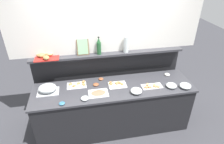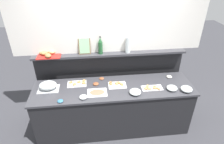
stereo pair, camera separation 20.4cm
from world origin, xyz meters
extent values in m
plane|color=#38383D|center=(0.00, 0.60, 0.00)|extent=(12.00, 12.00, 0.00)
cube|color=black|center=(0.00, 0.00, 0.44)|extent=(2.67, 0.68, 0.87)
cube|color=#38383D|center=(0.00, 0.00, 0.89)|extent=(2.71, 0.72, 0.03)
cube|color=black|center=(0.00, 0.54, 0.64)|extent=(2.75, 0.08, 1.28)
cube|color=#38383D|center=(0.00, 0.49, 1.30)|extent=(2.75, 0.22, 0.04)
cube|color=white|center=(0.00, 0.56, 1.96)|extent=(3.35, 0.08, 1.28)
cube|color=white|center=(0.64, -0.10, 0.91)|extent=(0.35, 0.16, 0.01)
cube|color=tan|center=(0.68, -0.09, 0.92)|extent=(0.06, 0.07, 0.01)
cube|color=#D1664C|center=(0.68, -0.09, 0.93)|extent=(0.06, 0.07, 0.01)
cube|color=tan|center=(0.68, -0.09, 0.94)|extent=(0.06, 0.07, 0.01)
cube|color=tan|center=(0.58, -0.14, 0.92)|extent=(0.06, 0.04, 0.01)
cube|color=#D1664C|center=(0.58, -0.14, 0.93)|extent=(0.06, 0.04, 0.01)
cube|color=tan|center=(0.58, -0.14, 0.94)|extent=(0.06, 0.04, 0.01)
cube|color=tan|center=(0.73, -0.15, 0.92)|extent=(0.07, 0.06, 0.01)
cube|color=#D1664C|center=(0.73, -0.15, 0.93)|extent=(0.07, 0.06, 0.01)
cube|color=tan|center=(0.73, -0.15, 0.94)|extent=(0.07, 0.06, 0.01)
cube|color=tan|center=(0.57, -0.07, 0.92)|extent=(0.06, 0.07, 0.01)
cube|color=#D1664C|center=(0.57, -0.07, 0.93)|extent=(0.06, 0.07, 0.01)
cube|color=tan|center=(0.57, -0.07, 0.94)|extent=(0.06, 0.07, 0.01)
cube|color=tan|center=(0.52, -0.13, 0.92)|extent=(0.07, 0.07, 0.01)
cube|color=#D1664C|center=(0.52, -0.13, 0.93)|extent=(0.07, 0.07, 0.01)
cube|color=tan|center=(0.52, -0.13, 0.94)|extent=(0.07, 0.07, 0.01)
cube|color=tan|center=(0.67, -0.13, 0.92)|extent=(0.07, 0.06, 0.01)
cube|color=#D1664C|center=(0.67, -0.13, 0.93)|extent=(0.07, 0.06, 0.01)
cube|color=tan|center=(0.67, -0.13, 0.94)|extent=(0.07, 0.06, 0.01)
cube|color=white|center=(0.07, 0.05, 0.91)|extent=(0.30, 0.21, 0.01)
cube|color=#AD7A47|center=(0.15, 0.04, 0.92)|extent=(0.05, 0.06, 0.01)
cube|color=#E5C666|center=(0.15, 0.04, 0.93)|extent=(0.05, 0.06, 0.01)
cube|color=#AD7A47|center=(0.15, 0.04, 0.94)|extent=(0.05, 0.06, 0.01)
cube|color=#AD7A47|center=(-0.03, 0.07, 0.92)|extent=(0.06, 0.07, 0.01)
cube|color=#E5C666|center=(-0.03, 0.07, 0.93)|extent=(0.06, 0.07, 0.01)
cube|color=#AD7A47|center=(-0.03, 0.07, 0.94)|extent=(0.06, 0.07, 0.01)
cube|color=#AD7A47|center=(0.10, 0.09, 0.92)|extent=(0.07, 0.07, 0.01)
cube|color=#E5C666|center=(0.10, 0.09, 0.93)|extent=(0.07, 0.07, 0.01)
cube|color=#AD7A47|center=(0.10, 0.09, 0.94)|extent=(0.07, 0.07, 0.01)
cube|color=#AD7A47|center=(0.06, 0.07, 0.92)|extent=(0.06, 0.07, 0.01)
cube|color=#E5C666|center=(0.06, 0.07, 0.93)|extent=(0.06, 0.07, 0.01)
cube|color=#AD7A47|center=(0.06, 0.07, 0.94)|extent=(0.06, 0.07, 0.01)
cube|color=#AD7A47|center=(-0.04, 0.11, 0.92)|extent=(0.06, 0.07, 0.01)
cube|color=#E5C666|center=(-0.04, 0.11, 0.93)|extent=(0.06, 0.07, 0.01)
cube|color=#AD7A47|center=(-0.04, 0.11, 0.94)|extent=(0.06, 0.07, 0.01)
cube|color=white|center=(-0.62, 0.16, 0.91)|extent=(0.32, 0.20, 0.01)
cube|color=#AD7A47|center=(-0.58, 0.19, 0.92)|extent=(0.07, 0.05, 0.01)
cube|color=#E5C666|center=(-0.58, 0.19, 0.93)|extent=(0.07, 0.05, 0.01)
cube|color=#AD7A47|center=(-0.58, 0.19, 0.94)|extent=(0.07, 0.05, 0.01)
cube|color=#AD7A47|center=(-0.72, 0.20, 0.92)|extent=(0.07, 0.06, 0.01)
cube|color=#E5C666|center=(-0.72, 0.20, 0.93)|extent=(0.07, 0.06, 0.01)
cube|color=#AD7A47|center=(-0.72, 0.20, 0.94)|extent=(0.07, 0.06, 0.01)
cube|color=#AD7A47|center=(-0.50, 0.14, 0.92)|extent=(0.07, 0.07, 0.01)
cube|color=#E5C666|center=(-0.50, 0.14, 0.93)|extent=(0.07, 0.07, 0.01)
cube|color=#AD7A47|center=(-0.50, 0.14, 0.94)|extent=(0.07, 0.07, 0.01)
cube|color=#AD7A47|center=(-0.66, 0.13, 0.92)|extent=(0.07, 0.07, 0.01)
cube|color=#E5C666|center=(-0.66, 0.13, 0.93)|extent=(0.07, 0.07, 0.01)
cube|color=#AD7A47|center=(-0.66, 0.13, 0.94)|extent=(0.07, 0.07, 0.01)
cube|color=#AD7A47|center=(-0.49, 0.22, 0.92)|extent=(0.06, 0.07, 0.01)
cube|color=#E5C666|center=(-0.49, 0.22, 0.93)|extent=(0.06, 0.07, 0.01)
cube|color=#AD7A47|center=(-0.49, 0.22, 0.94)|extent=(0.06, 0.07, 0.01)
cube|color=white|center=(-0.28, -0.13, 0.91)|extent=(0.31, 0.23, 0.01)
ellipsoid|color=#D1664C|center=(-0.28, -0.13, 0.92)|extent=(0.24, 0.16, 0.01)
cube|color=#B7BABF|center=(-1.07, 0.06, 0.91)|extent=(0.34, 0.24, 0.01)
ellipsoid|color=silver|center=(-1.07, 0.06, 0.99)|extent=(0.29, 0.23, 0.14)
sphere|color=#B7BABF|center=(-1.07, 0.06, 1.07)|extent=(0.02, 0.02, 0.02)
ellipsoid|color=silver|center=(1.17, -0.23, 0.95)|extent=(0.19, 0.19, 0.08)
ellipsoid|color=#E5CC66|center=(1.17, -0.23, 0.93)|extent=(0.15, 0.15, 0.05)
ellipsoid|color=silver|center=(0.32, -0.22, 0.95)|extent=(0.19, 0.19, 0.08)
ellipsoid|color=#F28C4C|center=(0.32, -0.22, 0.93)|extent=(0.15, 0.15, 0.05)
ellipsoid|color=silver|center=(-0.50, -0.24, 0.93)|extent=(0.12, 0.12, 0.05)
ellipsoid|color=#F28C4C|center=(-0.50, -0.24, 0.92)|extent=(0.10, 0.10, 0.03)
ellipsoid|color=silver|center=(0.95, -0.18, 0.94)|extent=(0.18, 0.18, 0.07)
ellipsoid|color=white|center=(0.95, -0.18, 0.93)|extent=(0.14, 0.14, 0.04)
ellipsoid|color=silver|center=(1.05, 0.19, 0.93)|extent=(0.10, 0.10, 0.03)
ellipsoid|color=teal|center=(-0.85, -0.29, 0.92)|extent=(0.09, 0.09, 0.03)
ellipsoid|color=brown|center=(-0.18, 0.27, 0.92)|extent=(0.09, 0.09, 0.03)
ellipsoid|color=brown|center=(-0.29, 0.11, 0.92)|extent=(0.10, 0.10, 0.03)
cylinder|color=#23562D|center=(-0.17, 0.47, 1.43)|extent=(0.08, 0.08, 0.22)
cone|color=#23562D|center=(-0.17, 0.47, 1.58)|extent=(0.06, 0.06, 0.08)
cylinder|color=black|center=(-0.17, 0.47, 1.63)|extent=(0.03, 0.03, 0.02)
cube|color=#B2231E|center=(-1.06, 0.46, 1.33)|extent=(0.40, 0.26, 0.02)
ellipsoid|color=#AD7A47|center=(-1.18, 0.50, 1.37)|extent=(0.15, 0.14, 0.06)
ellipsoid|color=tan|center=(-1.02, 0.53, 1.37)|extent=(0.15, 0.12, 0.06)
ellipsoid|color=tan|center=(-1.03, 0.53, 1.37)|extent=(0.17, 0.16, 0.07)
ellipsoid|color=tan|center=(-1.12, 0.54, 1.37)|extent=(0.14, 0.12, 0.06)
ellipsoid|color=#B7844C|center=(-1.14, 0.49, 1.37)|extent=(0.13, 0.14, 0.07)
ellipsoid|color=#AD7A47|center=(-1.06, 0.39, 1.37)|extent=(0.15, 0.16, 0.07)
cube|color=brown|center=(-0.45, 0.50, 1.47)|extent=(0.21, 0.07, 0.29)
cube|color=#8CB78C|center=(-0.45, 0.49, 1.47)|extent=(0.18, 0.06, 0.26)
cylinder|color=silver|center=(0.31, 0.46, 1.47)|extent=(0.09, 0.09, 0.29)
camera|label=1|loc=(-0.53, -2.62, 2.80)|focal=31.08mm
camera|label=2|loc=(-0.32, -2.65, 2.80)|focal=31.08mm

